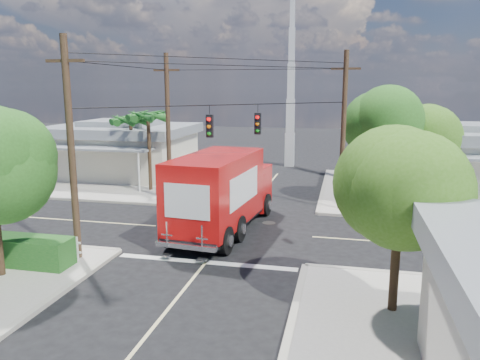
% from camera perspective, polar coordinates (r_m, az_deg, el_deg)
% --- Properties ---
extents(ground, '(120.00, 120.00, 0.00)m').
position_cam_1_polar(ground, '(23.31, -1.09, -6.25)').
color(ground, black).
rests_on(ground, ground).
extents(sidewalk_ne, '(14.12, 14.12, 0.14)m').
position_cam_1_polar(sidewalk_ne, '(33.65, 21.94, -1.47)').
color(sidewalk_ne, '#A6A096').
rests_on(sidewalk_ne, ground).
extents(sidewalk_nw, '(14.12, 14.12, 0.14)m').
position_cam_1_polar(sidewalk_nw, '(36.94, -13.55, 0.12)').
color(sidewalk_nw, '#A6A096').
rests_on(sidewalk_nw, ground).
extents(road_markings, '(32.00, 32.00, 0.01)m').
position_cam_1_polar(road_markings, '(21.95, -2.02, -7.37)').
color(road_markings, beige).
rests_on(road_markings, ground).
extents(building_ne, '(11.80, 10.20, 4.50)m').
position_cam_1_polar(building_ne, '(34.62, 24.58, 2.45)').
color(building_ne, silver).
rests_on(building_ne, sidewalk_ne).
extents(building_nw, '(10.80, 10.20, 4.30)m').
position_cam_1_polar(building_nw, '(38.50, -14.16, 3.77)').
color(building_nw, beige).
rests_on(building_nw, sidewalk_nw).
extents(radio_tower, '(0.80, 0.80, 17.00)m').
position_cam_1_polar(radio_tower, '(41.88, 6.19, 9.33)').
color(radio_tower, silver).
rests_on(radio_tower, ground).
extents(tree_ne_front, '(4.21, 4.14, 6.66)m').
position_cam_1_polar(tree_ne_front, '(28.49, 16.58, 6.27)').
color(tree_ne_front, '#422D1C').
rests_on(tree_ne_front, sidewalk_ne).
extents(tree_ne_back, '(3.77, 3.66, 5.82)m').
position_cam_1_polar(tree_ne_back, '(30.99, 21.08, 5.28)').
color(tree_ne_back, '#422D1C').
rests_on(tree_ne_back, sidewalk_ne).
extents(tree_se, '(3.67, 3.54, 5.62)m').
position_cam_1_polar(tree_se, '(14.74, 19.00, -1.01)').
color(tree_se, '#422D1C').
rests_on(tree_se, sidewalk_se).
extents(palm_nw_front, '(3.01, 3.08, 5.59)m').
position_cam_1_polar(palm_nw_front, '(31.85, -11.14, 7.51)').
color(palm_nw_front, '#422D1C').
rests_on(palm_nw_front, sidewalk_nw).
extents(palm_nw_back, '(3.01, 3.08, 5.19)m').
position_cam_1_polar(palm_nw_back, '(34.07, -13.20, 7.03)').
color(palm_nw_back, '#422D1C').
rests_on(palm_nw_back, sidewalk_nw).
extents(utility_poles, '(12.00, 10.68, 9.00)m').
position_cam_1_polar(utility_poles, '(24.31, -3.87, 5.71)').
color(utility_poles, '#473321').
rests_on(utility_poles, ground).
extents(picket_fence, '(5.94, 0.06, 1.00)m').
position_cam_1_polar(picket_fence, '(21.63, -25.61, -6.91)').
color(picket_fence, silver).
rests_on(picket_fence, sidewalk_sw).
extents(vending_boxes, '(1.90, 0.50, 1.10)m').
position_cam_1_polar(vending_boxes, '(28.52, 14.77, -1.93)').
color(vending_boxes, '#B80E08').
rests_on(vending_boxes, sidewalk_ne).
extents(delivery_truck, '(3.68, 9.25, 3.91)m').
position_cam_1_polar(delivery_truck, '(22.86, -2.18, -1.46)').
color(delivery_truck, black).
rests_on(delivery_truck, ground).
extents(parked_car, '(5.92, 3.50, 1.54)m').
position_cam_1_polar(parked_car, '(25.23, 22.53, -3.95)').
color(parked_car, silver).
rests_on(parked_car, ground).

